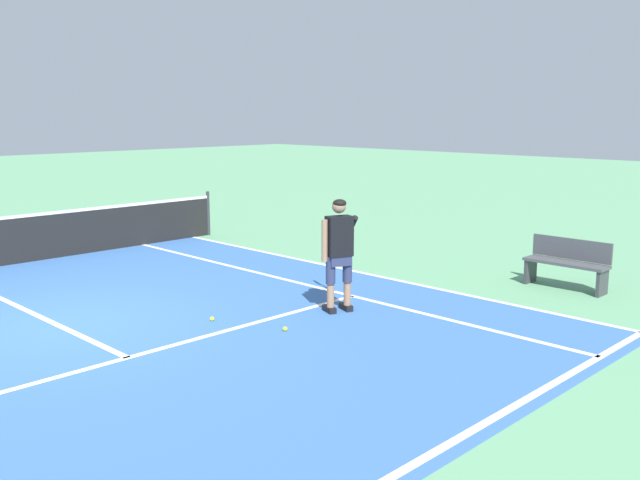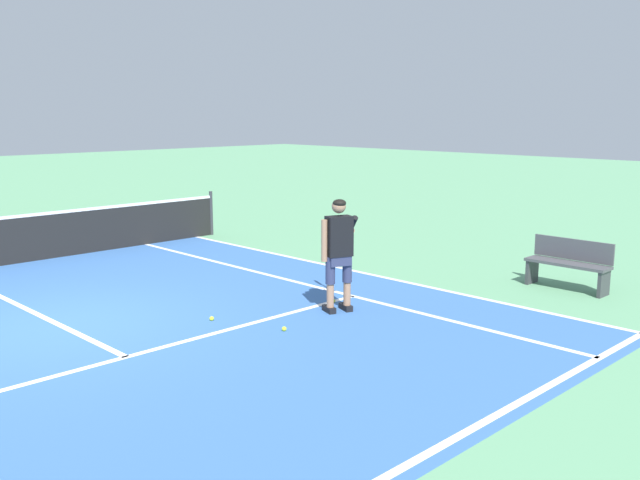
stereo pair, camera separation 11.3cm
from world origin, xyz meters
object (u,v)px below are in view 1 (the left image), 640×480
object	(u,v)px
tennis_ball_near_feet	(333,301)
tennis_ball_mid_court	(212,319)
courtside_bench	(567,263)
tennis_ball_by_baseline	(285,329)
tennis_player	(339,247)

from	to	relation	value
tennis_ball_near_feet	tennis_ball_mid_court	bearing A→B (deg)	163.74
courtside_bench	tennis_ball_by_baseline	bearing A→B (deg)	161.66
tennis_ball_by_baseline	courtside_bench	world-z (taller)	courtside_bench
tennis_player	tennis_ball_by_baseline	world-z (taller)	tennis_player
tennis_player	tennis_ball_by_baseline	size ratio (longest dim) A/B	25.95
tennis_ball_by_baseline	tennis_ball_near_feet	bearing A→B (deg)	19.44
tennis_ball_near_feet	tennis_ball_by_baseline	bearing A→B (deg)	-160.56
tennis_ball_near_feet	tennis_ball_mid_court	size ratio (longest dim) A/B	1.00
tennis_ball_near_feet	courtside_bench	distance (m)	4.13
tennis_ball_by_baseline	courtside_bench	size ratio (longest dim) A/B	0.05
tennis_ball_near_feet	tennis_player	bearing A→B (deg)	-126.34
tennis_player	tennis_ball_mid_court	world-z (taller)	tennis_player
tennis_ball_near_feet	courtside_bench	world-z (taller)	courtside_bench
tennis_ball_near_feet	courtside_bench	xyz separation A→B (m)	(3.47, -2.19, 0.42)
tennis_player	tennis_ball_mid_court	size ratio (longest dim) A/B	25.95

